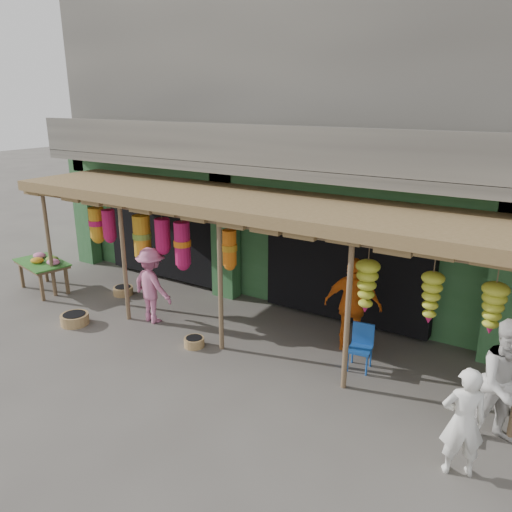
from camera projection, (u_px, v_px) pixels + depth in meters
The scene contains 12 objects.
ground at pixel (296, 365), 8.97m from camera, with size 80.00×80.00×0.00m, color #514C47.
building at pixel (396, 151), 11.86m from camera, with size 16.40×6.80×7.00m.
awning at pixel (312, 216), 8.91m from camera, with size 14.00×2.70×2.79m.
flower_table at pixel (43, 263), 12.23m from camera, with size 1.63×1.17×0.88m.
blue_chair at pixel (361, 344), 8.78m from camera, with size 0.43×0.44×0.81m.
basket_left at pixel (123, 291), 12.15m from camera, with size 0.47×0.47×0.20m, color olive.
basket_mid at pixel (75, 319), 10.56m from camera, with size 0.58×0.58×0.22m, color #986D44.
basket_right at pixel (194, 342), 9.62m from camera, with size 0.39×0.39×0.18m, color olive.
person_front at pixel (463, 422), 6.19m from camera, with size 0.55×0.36×1.51m, color white.
person_right at pixel (507, 384), 6.69m from camera, with size 0.90×0.70×1.85m, color silver.
person_vendor at pixel (353, 305), 9.26m from camera, with size 1.07×0.45×1.83m, color orange.
person_shopper at pixel (152, 285), 10.51m from camera, with size 1.06×0.61×1.64m, color #CF6D97.
Camera 1 is at (3.65, -7.09, 4.60)m, focal length 35.00 mm.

